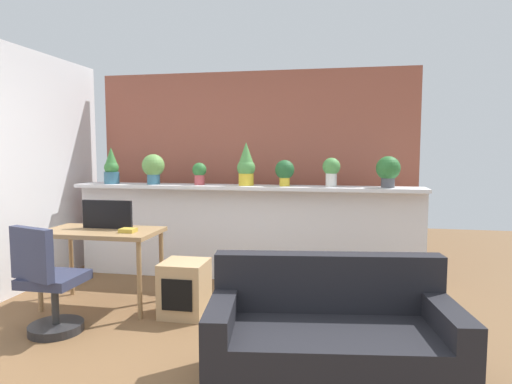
{
  "coord_description": "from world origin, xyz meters",
  "views": [
    {
      "loc": [
        1.1,
        -3.02,
        1.51
      ],
      "look_at": [
        0.28,
        1.31,
        1.1
      ],
      "focal_mm": 31.28,
      "sensor_mm": 36.0,
      "label": 1
    }
  ],
  "objects": [
    {
      "name": "book_on_desk",
      "position": [
        -0.84,
        0.78,
        0.77
      ],
      "size": [
        0.14,
        0.12,
        0.04
      ],
      "primitive_type": "cube",
      "color": "gold",
      "rests_on": "desk"
    },
    {
      "name": "potted_plant_5",
      "position": [
        1.0,
        2.0,
        1.3
      ],
      "size": [
        0.2,
        0.2,
        0.32
      ],
      "color": "silver",
      "rests_on": "plant_shelf"
    },
    {
      "name": "tv_monitor",
      "position": [
        -1.13,
        0.94,
        0.89
      ],
      "size": [
        0.51,
        0.04,
        0.28
      ],
      "primitive_type": "cube",
      "color": "black",
      "rests_on": "desk"
    },
    {
      "name": "ground_plane",
      "position": [
        0.0,
        0.0,
        0.0
      ],
      "size": [
        12.0,
        12.0,
        0.0
      ],
      "primitive_type": "plane",
      "color": "brown"
    },
    {
      "name": "brick_wall_behind",
      "position": [
        0.0,
        2.6,
        1.25
      ],
      "size": [
        4.04,
        0.1,
        2.5
      ],
      "primitive_type": "cube",
      "color": "#9E5442",
      "rests_on": "ground"
    },
    {
      "name": "potted_plant_3",
      "position": [
        0.03,
        1.97,
        1.35
      ],
      "size": [
        0.21,
        0.21,
        0.5
      ],
      "color": "gold",
      "rests_on": "plant_shelf"
    },
    {
      "name": "divider_wall",
      "position": [
        0.0,
        2.0,
        0.53
      ],
      "size": [
        4.04,
        0.16,
        1.07
      ],
      "primitive_type": "cube",
      "color": "silver",
      "rests_on": "ground"
    },
    {
      "name": "side_cube_shelf",
      "position": [
        -0.29,
        0.77,
        0.25
      ],
      "size": [
        0.4,
        0.41,
        0.5
      ],
      "color": "tan",
      "rests_on": "ground"
    },
    {
      "name": "potted_plant_6",
      "position": [
        1.6,
        1.98,
        1.3
      ],
      "size": [
        0.26,
        0.26,
        0.34
      ],
      "color": "#4C4C51",
      "rests_on": "plant_shelf"
    },
    {
      "name": "plant_shelf",
      "position": [
        0.0,
        1.96,
        1.09
      ],
      "size": [
        4.04,
        0.4,
        0.04
      ],
      "primitive_type": "cube",
      "color": "silver",
      "rests_on": "divider_wall"
    },
    {
      "name": "desk",
      "position": [
        -1.15,
        0.86,
        0.67
      ],
      "size": [
        1.1,
        0.6,
        0.75
      ],
      "color": "#99754C",
      "rests_on": "ground"
    },
    {
      "name": "potted_plant_1",
      "position": [
        -1.08,
        1.94,
        1.31
      ],
      "size": [
        0.27,
        0.27,
        0.36
      ],
      "color": "#386B84",
      "rests_on": "plant_shelf"
    },
    {
      "name": "potted_plant_0",
      "position": [
        -1.62,
        1.93,
        1.31
      ],
      "size": [
        0.18,
        0.18,
        0.44
      ],
      "color": "#386B84",
      "rests_on": "plant_shelf"
    },
    {
      "name": "potted_plant_4",
      "position": [
        0.48,
        1.98,
        1.28
      ],
      "size": [
        0.22,
        0.22,
        0.29
      ],
      "color": "gold",
      "rests_on": "plant_shelf"
    },
    {
      "name": "couch",
      "position": [
        1.06,
        -0.21,
        0.28
      ],
      "size": [
        1.65,
        0.96,
        0.8
      ],
      "color": "black",
      "rests_on": "ground"
    },
    {
      "name": "potted_plant_2",
      "position": [
        -0.52,
        1.97,
        1.25
      ],
      "size": [
        0.17,
        0.17,
        0.26
      ],
      "color": "#B7474C",
      "rests_on": "plant_shelf"
    },
    {
      "name": "office_chair",
      "position": [
        -1.23,
        0.15,
        0.39
      ],
      "size": [
        0.5,
        0.5,
        0.91
      ],
      "color": "#262628",
      "rests_on": "ground"
    }
  ]
}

